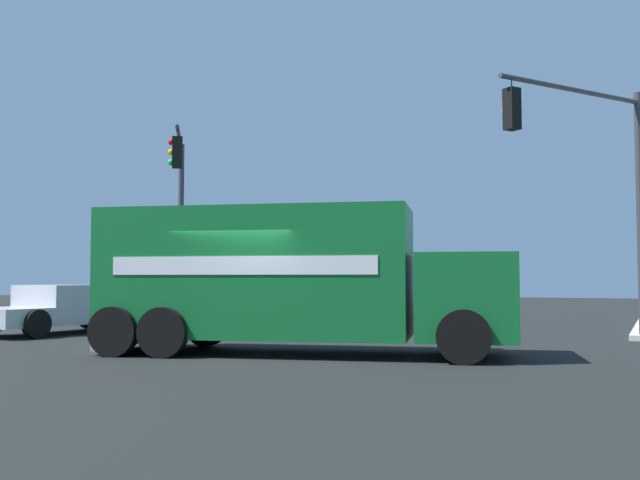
{
  "coord_description": "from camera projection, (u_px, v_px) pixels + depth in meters",
  "views": [
    {
      "loc": [
        -7.67,
        12.74,
        1.54
      ],
      "look_at": [
        -1.39,
        -0.39,
        2.34
      ],
      "focal_mm": 40.24,
      "sensor_mm": 36.0,
      "label": 1
    }
  ],
  "objects": [
    {
      "name": "delivery_truck",
      "position": [
        289.0,
        278.0,
        14.93
      ],
      "size": [
        8.74,
        4.65,
        3.01
      ],
      "color": "#146B2D",
      "rests_on": "ground"
    },
    {
      "name": "traffic_light_secondary",
      "position": [
        179.0,
        201.0,
        24.19
      ],
      "size": [
        2.57,
        3.63,
        6.36
      ],
      "color": "#38383D",
      "rests_on": "ground"
    },
    {
      "name": "traffic_light_primary",
      "position": [
        599.0,
        169.0,
        17.67
      ],
      "size": [
        2.87,
        4.17,
        6.23
      ],
      "color": "#38383D",
      "rests_on": "sidewalk_corner_near"
    },
    {
      "name": "ground_plane",
      "position": [
        251.0,
        355.0,
        14.69
      ],
      "size": [
        100.0,
        100.0,
        0.0
      ],
      "primitive_type": "plane",
      "color": "black"
    },
    {
      "name": "pickup_silver",
      "position": [
        64.0,
        308.0,
        20.56
      ],
      "size": [
        2.67,
        5.37,
        1.38
      ],
      "color": "#B7BABF",
      "rests_on": "ground"
    }
  ]
}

